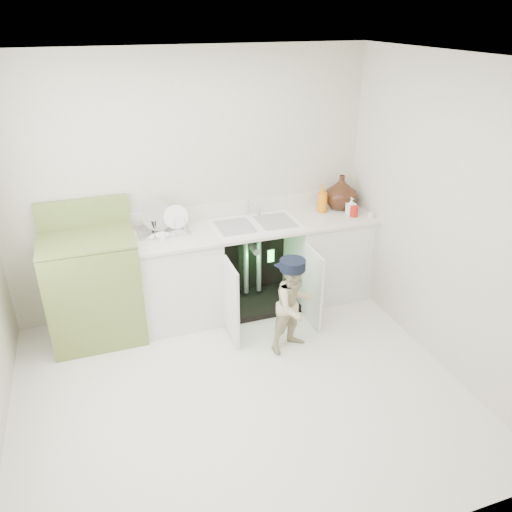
# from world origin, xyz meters

# --- Properties ---
(ground) EXTENTS (3.50, 3.50, 0.00)m
(ground) POSITION_xyz_m (0.00, 0.00, 0.00)
(ground) COLOR beige
(ground) RESTS_ON ground
(room_shell) EXTENTS (6.00, 5.50, 1.26)m
(room_shell) POSITION_xyz_m (0.00, 0.00, 1.25)
(room_shell) COLOR beige
(room_shell) RESTS_ON ground
(counter_run) EXTENTS (2.44, 1.02, 1.25)m
(counter_run) POSITION_xyz_m (0.59, 1.21, 0.48)
(counter_run) COLOR silver
(counter_run) RESTS_ON ground
(avocado_stove) EXTENTS (0.81, 0.65, 1.25)m
(avocado_stove) POSITION_xyz_m (-1.01, 1.18, 0.52)
(avocado_stove) COLOR olive
(avocado_stove) RESTS_ON ground
(repair_worker) EXTENTS (0.50, 0.69, 0.89)m
(repair_worker) POSITION_xyz_m (0.63, 0.40, 0.45)
(repair_worker) COLOR beige
(repair_worker) RESTS_ON ground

